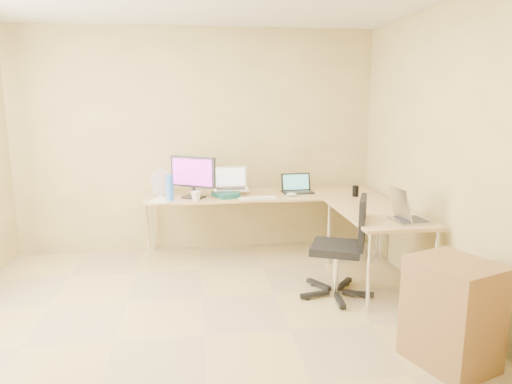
{
  "coord_description": "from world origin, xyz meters",
  "views": [
    {
      "loc": [
        -0.05,
        -3.37,
        1.8
      ],
      "look_at": [
        0.55,
        1.1,
        0.9
      ],
      "focal_mm": 33.11,
      "sensor_mm": 36.0,
      "label": 1
    }
  ],
  "objects": [
    {
      "name": "floor",
      "position": [
        0.0,
        0.0,
        0.0
      ],
      "size": [
        4.5,
        4.5,
        0.0
      ],
      "primitive_type": "plane",
      "color": "tan",
      "rests_on": "ground"
    },
    {
      "name": "wall_back",
      "position": [
        0.0,
        2.25,
        1.3
      ],
      "size": [
        4.5,
        0.0,
        4.5
      ],
      "primitive_type": "plane",
      "rotation": [
        1.57,
        0.0,
        0.0
      ],
      "color": "#D0BF7A",
      "rests_on": "ground"
    },
    {
      "name": "wall_front",
      "position": [
        0.0,
        -2.25,
        1.3
      ],
      "size": [
        4.5,
        0.0,
        4.5
      ],
      "primitive_type": "plane",
      "rotation": [
        -1.57,
        0.0,
        0.0
      ],
      "color": "#D0BF7A",
      "rests_on": "ground"
    },
    {
      "name": "wall_right",
      "position": [
        2.1,
        0.0,
        1.3
      ],
      "size": [
        0.0,
        4.5,
        4.5
      ],
      "primitive_type": "plane",
      "rotation": [
        1.57,
        0.0,
        -1.57
      ],
      "color": "#D0BF7A",
      "rests_on": "ground"
    },
    {
      "name": "desk_main",
      "position": [
        0.72,
        1.85,
        0.36
      ],
      "size": [
        2.65,
        0.7,
        0.73
      ],
      "primitive_type": "cube",
      "color": "tan",
      "rests_on": "ground"
    },
    {
      "name": "desk_return",
      "position": [
        1.7,
        0.85,
        0.36
      ],
      "size": [
        0.7,
        1.3,
        0.73
      ],
      "primitive_type": "cube",
      "color": "tan",
      "rests_on": "ground"
    },
    {
      "name": "monitor",
      "position": [
        -0.06,
        1.71,
        0.96
      ],
      "size": [
        0.55,
        0.42,
        0.46
      ],
      "primitive_type": "cube",
      "rotation": [
        0.0,
        0.0,
        -0.54
      ],
      "color": "black",
      "rests_on": "desk_main"
    },
    {
      "name": "book_stack",
      "position": [
        0.3,
        1.73,
        0.75
      ],
      "size": [
        0.31,
        0.35,
        0.05
      ],
      "primitive_type": "cube",
      "rotation": [
        0.0,
        0.0,
        0.39
      ],
      "color": "#15564E",
      "rests_on": "desk_main"
    },
    {
      "name": "laptop_center",
      "position": [
        0.36,
        1.85,
        0.91
      ],
      "size": [
        0.4,
        0.31,
        0.25
      ],
      "primitive_type": "cube",
      "rotation": [
        0.0,
        0.0,
        0.03
      ],
      "color": "silver",
      "rests_on": "desk_main"
    },
    {
      "name": "laptop_black",
      "position": [
        1.13,
        1.84,
        0.84
      ],
      "size": [
        0.36,
        0.28,
        0.22
      ],
      "primitive_type": "cube",
      "rotation": [
        0.0,
        0.0,
        0.07
      ],
      "color": "black",
      "rests_on": "desk_main"
    },
    {
      "name": "keyboard",
      "position": [
        0.63,
        1.55,
        0.74
      ],
      "size": [
        0.42,
        0.17,
        0.02
      ],
      "primitive_type": "cube",
      "rotation": [
        0.0,
        0.0,
        0.14
      ],
      "color": "white",
      "rests_on": "desk_main"
    },
    {
      "name": "mouse",
      "position": [
        1.02,
        1.65,
        0.75
      ],
      "size": [
        0.13,
        0.1,
        0.04
      ],
      "primitive_type": "ellipsoid",
      "rotation": [
        0.0,
        0.0,
        -0.26
      ],
      "color": "white",
      "rests_on": "desk_main"
    },
    {
      "name": "mug",
      "position": [
        -0.03,
        1.55,
        0.78
      ],
      "size": [
        0.11,
        0.11,
        0.1
      ],
      "primitive_type": "imported",
      "rotation": [
        0.0,
        0.0,
        -0.04
      ],
      "color": "white",
      "rests_on": "desk_main"
    },
    {
      "name": "cd_stack",
      "position": [
        0.3,
        1.64,
        0.74
      ],
      "size": [
        0.13,
        0.13,
        0.03
      ],
      "primitive_type": "cylinder",
      "rotation": [
        0.0,
        0.0,
        0.26
      ],
      "color": "#B8B7CD",
      "rests_on": "desk_main"
    },
    {
      "name": "water_bottle",
      "position": [
        -0.3,
        1.61,
        0.87
      ],
      "size": [
        0.1,
        0.1,
        0.28
      ],
      "primitive_type": "cylinder",
      "rotation": [
        0.0,
        0.0,
        0.34
      ],
      "color": "#337AD3",
      "rests_on": "desk_main"
    },
    {
      "name": "papers",
      "position": [
        -0.4,
        1.62,
        0.73
      ],
      "size": [
        0.28,
        0.34,
        0.01
      ],
      "primitive_type": "cube",
      "rotation": [
        0.0,
        0.0,
        -0.29
      ],
      "color": "white",
      "rests_on": "desk_main"
    },
    {
      "name": "white_box",
      "position": [
        -0.4,
        2.03,
        0.77
      ],
      "size": [
        0.24,
        0.18,
        0.08
      ],
      "primitive_type": "cube",
      "rotation": [
        0.0,
        0.0,
        -0.1
      ],
      "color": "white",
      "rests_on": "desk_main"
    },
    {
      "name": "desk_fan",
      "position": [
        -0.4,
        1.84,
        0.87
      ],
      "size": [
        0.28,
        0.28,
        0.28
      ],
      "primitive_type": "cylinder",
      "rotation": [
        0.0,
        0.0,
        0.31
      ],
      "color": "beige",
      "rests_on": "desk_main"
    },
    {
      "name": "black_cup",
      "position": [
        1.72,
        1.55,
        0.79
      ],
      "size": [
        0.09,
        0.09,
        0.12
      ],
      "primitive_type": "cylinder",
      "rotation": [
        0.0,
        0.0,
        0.31
      ],
      "color": "black",
      "rests_on": "desk_main"
    },
    {
      "name": "laptop_return",
      "position": [
        1.85,
        0.45,
        0.86
      ],
      "size": [
        0.4,
        0.33,
        0.25
      ],
      "primitive_type": "cube",
      "rotation": [
        0.0,
        0.0,
        1.66
      ],
      "color": "#B5B4B6",
      "rests_on": "desk_return"
    },
    {
      "name": "office_chair",
      "position": [
        1.23,
        0.61,
        0.5
      ],
      "size": [
        0.75,
        0.75,
        0.95
      ],
      "primitive_type": "cube",
      "rotation": [
        0.0,
        0.0,
        -0.4
      ],
      "color": "black",
      "rests_on": "ground"
    },
    {
      "name": "cabinet",
      "position": [
        1.66,
        -0.6,
        0.36
      ],
      "size": [
        0.6,
        0.66,
        0.75
      ],
      "primitive_type": "cube",
      "rotation": [
        0.0,
        0.0,
        0.36
      ],
      "color": "#A56539",
      "rests_on": "ground"
    }
  ]
}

